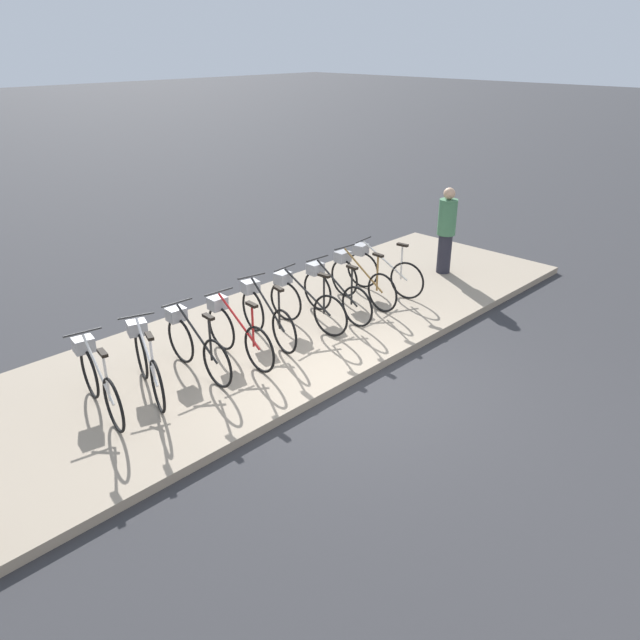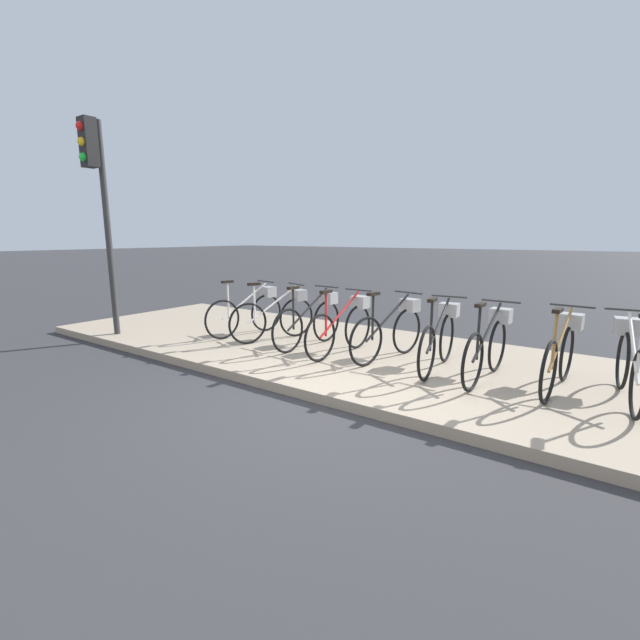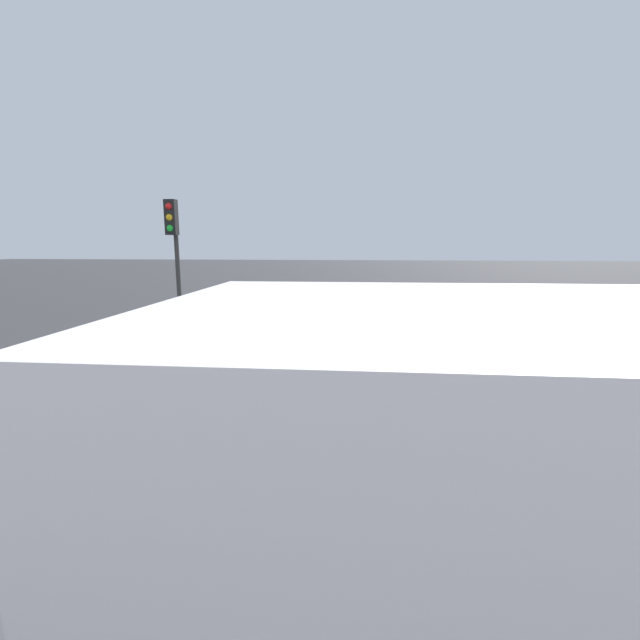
{
  "view_description": "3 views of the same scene",
  "coord_description": "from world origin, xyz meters",
  "px_view_note": "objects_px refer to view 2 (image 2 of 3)",
  "views": [
    {
      "loc": [
        -5.47,
        -4.75,
        4.25
      ],
      "look_at": [
        0.31,
        0.89,
        0.59
      ],
      "focal_mm": 35.0,
      "sensor_mm": 36.0,
      "label": 1
    },
    {
      "loc": [
        2.5,
        -3.58,
        1.79
      ],
      "look_at": [
        -0.9,
        1.26,
        0.64
      ],
      "focal_mm": 24.0,
      "sensor_mm": 36.0,
      "label": 2
    },
    {
      "loc": [
        -0.54,
        -9.0,
        2.7
      ],
      "look_at": [
        -1.42,
        0.73,
        0.94
      ],
      "focal_mm": 24.0,
      "sensor_mm": 36.0,
      "label": 3
    }
  ],
  "objects_px": {
    "traffic_light": "(97,183)",
    "parked_bicycle_4": "(392,328)",
    "parked_bicycle_5": "(440,336)",
    "parked_bicycle_2": "(312,319)",
    "parked_bicycle_6": "(489,344)",
    "parked_bicycle_1": "(278,314)",
    "parked_bicycle_3": "(344,324)",
    "parked_bicycle_7": "(561,351)",
    "parked_bicycle_8": "(629,360)",
    "parked_bicycle_0": "(250,310)"
  },
  "relations": [
    {
      "from": "parked_bicycle_1",
      "to": "parked_bicycle_7",
      "type": "distance_m",
      "value": 4.09
    },
    {
      "from": "parked_bicycle_2",
      "to": "parked_bicycle_6",
      "type": "distance_m",
      "value": 2.64
    },
    {
      "from": "parked_bicycle_2",
      "to": "parked_bicycle_8",
      "type": "relative_size",
      "value": 1.0
    },
    {
      "from": "parked_bicycle_2",
      "to": "parked_bicycle_8",
      "type": "xyz_separation_m",
      "value": [
        3.99,
        0.07,
        0.0
      ]
    },
    {
      "from": "parked_bicycle_3",
      "to": "parked_bicycle_6",
      "type": "height_order",
      "value": "same"
    },
    {
      "from": "parked_bicycle_7",
      "to": "parked_bicycle_3",
      "type": "bearing_deg",
      "value": -177.61
    },
    {
      "from": "parked_bicycle_1",
      "to": "traffic_light",
      "type": "relative_size",
      "value": 0.43
    },
    {
      "from": "parked_bicycle_1",
      "to": "parked_bicycle_2",
      "type": "xyz_separation_m",
      "value": [
        0.71,
        -0.02,
        0.0
      ]
    },
    {
      "from": "parked_bicycle_3",
      "to": "traffic_light",
      "type": "relative_size",
      "value": 0.45
    },
    {
      "from": "parked_bicycle_8",
      "to": "traffic_light",
      "type": "relative_size",
      "value": 0.44
    },
    {
      "from": "parked_bicycle_0",
      "to": "parked_bicycle_1",
      "type": "height_order",
      "value": "same"
    },
    {
      "from": "parked_bicycle_0",
      "to": "parked_bicycle_3",
      "type": "distance_m",
      "value": 2.0
    },
    {
      "from": "parked_bicycle_1",
      "to": "parked_bicycle_8",
      "type": "relative_size",
      "value": 0.96
    },
    {
      "from": "parked_bicycle_1",
      "to": "parked_bicycle_5",
      "type": "bearing_deg",
      "value": -0.51
    },
    {
      "from": "parked_bicycle_2",
      "to": "parked_bicycle_6",
      "type": "height_order",
      "value": "same"
    },
    {
      "from": "parked_bicycle_3",
      "to": "parked_bicycle_7",
      "type": "height_order",
      "value": "same"
    },
    {
      "from": "parked_bicycle_5",
      "to": "traffic_light",
      "type": "bearing_deg",
      "value": -165.18
    },
    {
      "from": "parked_bicycle_3",
      "to": "parked_bicycle_4",
      "type": "xyz_separation_m",
      "value": [
        0.68,
        0.16,
        0.0
      ]
    },
    {
      "from": "parked_bicycle_2",
      "to": "parked_bicycle_4",
      "type": "distance_m",
      "value": 1.32
    },
    {
      "from": "traffic_light",
      "to": "parked_bicycle_0",
      "type": "bearing_deg",
      "value": 36.94
    },
    {
      "from": "parked_bicycle_2",
      "to": "parked_bicycle_3",
      "type": "height_order",
      "value": "same"
    },
    {
      "from": "parked_bicycle_3",
      "to": "parked_bicycle_1",
      "type": "bearing_deg",
      "value": 175.48
    },
    {
      "from": "parked_bicycle_8",
      "to": "traffic_light",
      "type": "height_order",
      "value": "traffic_light"
    },
    {
      "from": "parked_bicycle_4",
      "to": "parked_bicycle_8",
      "type": "height_order",
      "value": "same"
    },
    {
      "from": "parked_bicycle_7",
      "to": "traffic_light",
      "type": "height_order",
      "value": "traffic_light"
    },
    {
      "from": "parked_bicycle_0",
      "to": "parked_bicycle_3",
      "type": "height_order",
      "value": "same"
    },
    {
      "from": "parked_bicycle_1",
      "to": "parked_bicycle_4",
      "type": "distance_m",
      "value": 2.02
    },
    {
      "from": "parked_bicycle_5",
      "to": "traffic_light",
      "type": "xyz_separation_m",
      "value": [
        -5.3,
        -1.4,
        2.09
      ]
    },
    {
      "from": "parked_bicycle_2",
      "to": "traffic_light",
      "type": "xyz_separation_m",
      "value": [
        -3.28,
        -1.41,
        2.09
      ]
    },
    {
      "from": "parked_bicycle_3",
      "to": "parked_bicycle_6",
      "type": "distance_m",
      "value": 2.0
    },
    {
      "from": "parked_bicycle_7",
      "to": "traffic_light",
      "type": "distance_m",
      "value": 7.13
    },
    {
      "from": "parked_bicycle_7",
      "to": "parked_bicycle_8",
      "type": "height_order",
      "value": "same"
    },
    {
      "from": "parked_bicycle_1",
      "to": "traffic_light",
      "type": "xyz_separation_m",
      "value": [
        -2.57,
        -1.43,
        2.09
      ]
    },
    {
      "from": "traffic_light",
      "to": "parked_bicycle_8",
      "type": "bearing_deg",
      "value": 11.5
    },
    {
      "from": "parked_bicycle_2",
      "to": "parked_bicycle_5",
      "type": "height_order",
      "value": "same"
    },
    {
      "from": "parked_bicycle_0",
      "to": "traffic_light",
      "type": "height_order",
      "value": "traffic_light"
    },
    {
      "from": "parked_bicycle_1",
      "to": "parked_bicycle_7",
      "type": "height_order",
      "value": "same"
    },
    {
      "from": "parked_bicycle_2",
      "to": "parked_bicycle_8",
      "type": "bearing_deg",
      "value": 1.06
    },
    {
      "from": "traffic_light",
      "to": "parked_bicycle_4",
      "type": "bearing_deg",
      "value": 17.89
    },
    {
      "from": "parked_bicycle_0",
      "to": "parked_bicycle_4",
      "type": "relative_size",
      "value": 1.0
    },
    {
      "from": "parked_bicycle_0",
      "to": "parked_bicycle_2",
      "type": "xyz_separation_m",
      "value": [
        1.36,
        -0.04,
        0.0
      ]
    },
    {
      "from": "parked_bicycle_2",
      "to": "parked_bicycle_3",
      "type": "relative_size",
      "value": 1.0
    },
    {
      "from": "parked_bicycle_1",
      "to": "parked_bicycle_8",
      "type": "bearing_deg",
      "value": 0.65
    },
    {
      "from": "parked_bicycle_4",
      "to": "parked_bicycle_8",
      "type": "distance_m",
      "value": 2.68
    },
    {
      "from": "parked_bicycle_4",
      "to": "parked_bicycle_6",
      "type": "relative_size",
      "value": 0.99
    },
    {
      "from": "traffic_light",
      "to": "parked_bicycle_3",
      "type": "bearing_deg",
      "value": 18.65
    },
    {
      "from": "parked_bicycle_3",
      "to": "parked_bicycle_7",
      "type": "distance_m",
      "value": 2.75
    },
    {
      "from": "parked_bicycle_1",
      "to": "traffic_light",
      "type": "height_order",
      "value": "traffic_light"
    },
    {
      "from": "parked_bicycle_2",
      "to": "parked_bicycle_4",
      "type": "xyz_separation_m",
      "value": [
        1.31,
        0.08,
        0.0
      ]
    },
    {
      "from": "parked_bicycle_3",
      "to": "parked_bicycle_6",
      "type": "xyz_separation_m",
      "value": [
        2.0,
        0.03,
        0.0
      ]
    }
  ]
}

